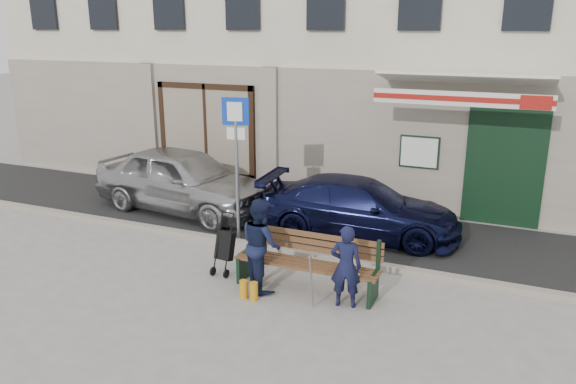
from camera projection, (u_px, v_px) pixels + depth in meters
The scene contains 10 objects.
ground at pixel (223, 281), 9.50m from camera, with size 80.00×80.00×0.00m, color #9E9991.
asphalt_lane at pixel (293, 224), 12.23m from camera, with size 60.00×3.20×0.01m, color #282828.
curb at pixel (261, 247), 10.80m from camera, with size 60.00×0.18×0.12m, color #9E9384.
car_silver at pixel (183, 180), 12.93m from camera, with size 1.76×4.38×1.49m, color #A6A7AB.
car_navy at pixel (359, 208), 11.43m from camera, with size 1.66×4.08×1.18m, color black.
parking_sign at pixel (236, 146), 10.82m from camera, with size 0.52×0.14×2.86m.
bench at pixel (304, 263), 9.09m from camera, with size 2.40×1.17×0.98m.
man at pixel (346, 266), 8.49m from camera, with size 0.48×0.31×1.31m, color #121533.
woman at pixel (261, 244), 9.06m from camera, with size 0.74×0.58×1.53m, color #141A37.
stroller at pixel (225, 247), 9.72m from camera, with size 0.33×0.46×1.06m.
Camera 1 is at (4.44, -7.54, 4.15)m, focal length 35.00 mm.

